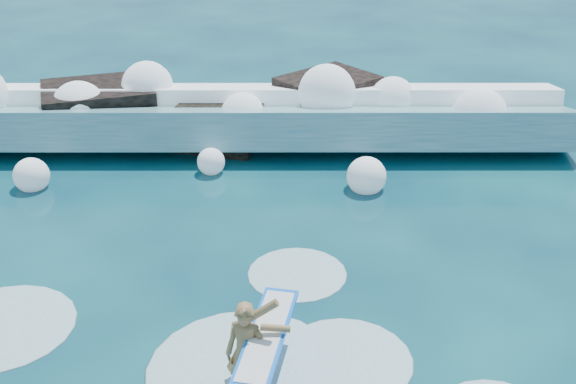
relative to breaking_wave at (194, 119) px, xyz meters
name	(u,v)px	position (x,y,z in m)	size (l,w,h in m)	color
ground	(193,317)	(0.79, -7.24, -0.54)	(200.00, 200.00, 0.00)	#082C41
breaking_wave	(194,119)	(0.00, 0.00, 0.00)	(17.90, 2.79, 1.54)	teal
rock_cluster	(205,114)	(0.21, 0.49, -0.05)	(8.67, 3.58, 1.54)	black
surfer_with_board	(251,350)	(1.78, -8.75, 0.04)	(1.05, 2.81, 1.58)	olive
wave_spray	(183,106)	(-0.23, -0.17, 0.41)	(14.75, 4.45, 2.04)	white
surf_foam	(215,365)	(1.24, -8.36, -0.54)	(9.14, 6.08, 0.14)	silver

